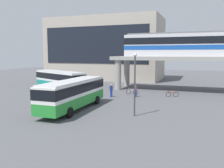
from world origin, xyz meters
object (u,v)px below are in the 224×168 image
Objects in this scene: bus_secondary at (59,79)px; station_building at (105,49)px; bus_main at (74,91)px; bicycle_silver at (132,92)px; pedestrian_at_kerb at (111,91)px; pedestrian_near_building at (136,92)px; bicycle_red at (172,94)px; train at (205,44)px.

station_building is at bearing 92.01° from bus_secondary.
bicycle_silver is at bearing 75.29° from bus_main.
bicycle_silver is at bearing 56.57° from pedestrian_at_kerb.
bus_main is 1.00× the size of bus_secondary.
bus_main reaches higher than pedestrian_near_building.
bus_secondary is at bearing 166.26° from pedestrian_at_kerb.
bicycle_red is (9.05, 11.90, -1.63)m from bus_main.
pedestrian_near_building is (4.21, 10.02, -1.24)m from bus_main.
bicycle_silver is 0.99× the size of pedestrian_at_kerb.
train is at bearing 42.95° from pedestrian_near_building.
train reaches higher than bicycle_silver.
train reaches higher than bus_secondary.
bus_main is at bearing -96.71° from pedestrian_at_kerb.
bus_secondary is at bearing 128.53° from bus_main.
bus_secondary is at bearing -87.99° from station_building.
train is 14.44× the size of bicycle_silver.
station_building is 16.85× the size of pedestrian_near_building.
bus_secondary is 10.31m from pedestrian_at_kerb.
bus_secondary is 13.25m from pedestrian_near_building.
bicycle_silver is at bearing -58.72° from station_building.
train reaches higher than pedestrian_near_building.
train is 23.28m from bus_main.
bus_secondary reaches higher than pedestrian_at_kerb.
bus_secondary is 6.86× the size of pedestrian_near_building.
pedestrian_at_kerb reaches higher than bicycle_red.
bicycle_silver is at bearing 3.61° from bus_secondary.
bus_main is at bearing -127.26° from bicycle_red.
bicycle_silver is at bearing 179.32° from bicycle_red.
train is 14.02m from pedestrian_near_building.
bicycle_red is (-4.13, -6.47, -7.20)m from train.
bus_secondary is (-22.10, -7.16, -5.57)m from train.
bus_main is 15.04m from bicycle_red.
bus_secondary is 6.14× the size of pedestrian_at_kerb.
train is 16.03× the size of pedestrian_near_building.
pedestrian_at_kerb reaches higher than bicycle_silver.
station_building reaches higher than bicycle_silver.
bus_secondary reaches higher than bicycle_silver.
train is 2.33× the size of bus_main.
bus_secondary is 18.06m from bicycle_red.
station_building is 27.72m from pedestrian_near_building.
bus_main and bus_secondary have the same top height.
bus_main reaches higher than pedestrian_at_kerb.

